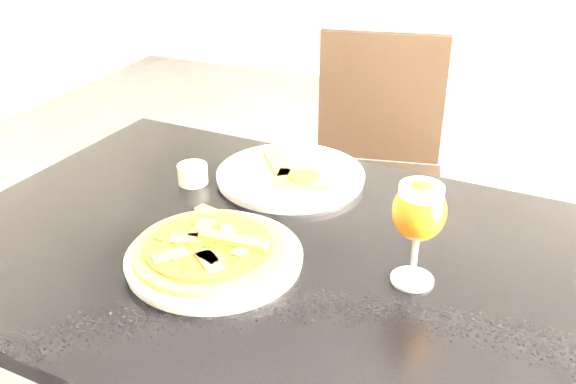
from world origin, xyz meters
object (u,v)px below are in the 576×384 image
at_px(chair_far, 375,170).
at_px(pizza, 210,248).
at_px(dining_table, 280,291).
at_px(beer_glass, 419,212).

height_order(chair_far, pizza, chair_far).
distance_m(dining_table, beer_glass, 0.32).
relative_size(chair_far, pizza, 3.47).
height_order(dining_table, chair_far, chair_far).
height_order(dining_table, beer_glass, beer_glass).
bearing_deg(pizza, beer_glass, 12.99).
bearing_deg(pizza, dining_table, 40.03).
distance_m(dining_table, chair_far, 0.92).
bearing_deg(dining_table, beer_glass, 2.65).
xyz_separation_m(chair_far, beer_glass, (0.31, -0.90, 0.39)).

